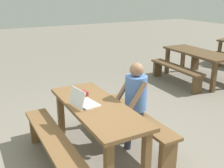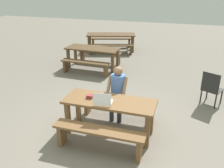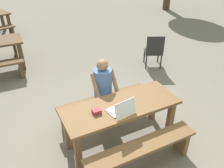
{
  "view_description": "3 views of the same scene",
  "coord_description": "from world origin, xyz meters",
  "px_view_note": "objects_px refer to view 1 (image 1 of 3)",
  "views": [
    {
      "loc": [
        3.02,
        -1.41,
        2.19
      ],
      "look_at": [
        -0.03,
        0.25,
        1.0
      ],
      "focal_mm": 43.4,
      "sensor_mm": 36.0,
      "label": 1
    },
    {
      "loc": [
        1.34,
        -4.07,
        2.93
      ],
      "look_at": [
        -0.03,
        0.25,
        1.0
      ],
      "focal_mm": 38.74,
      "sensor_mm": 36.0,
      "label": 2
    },
    {
      "loc": [
        -1.45,
        -2.56,
        2.97
      ],
      "look_at": [
        -0.03,
        0.25,
        1.0
      ],
      "focal_mm": 38.22,
      "sensor_mm": 36.0,
      "label": 3
    }
  ],
  "objects_px": {
    "picnic_table_front": "(97,114)",
    "person_seated": "(134,98)",
    "laptop": "(83,101)",
    "picnic_table_mid": "(198,56)",
    "small_pouch": "(84,93)"
  },
  "relations": [
    {
      "from": "person_seated",
      "to": "picnic_table_mid",
      "type": "distance_m",
      "value": 3.61
    },
    {
      "from": "picnic_table_front",
      "to": "picnic_table_mid",
      "type": "relative_size",
      "value": 0.96
    },
    {
      "from": "laptop",
      "to": "picnic_table_mid",
      "type": "height_order",
      "value": "laptop"
    },
    {
      "from": "laptop",
      "to": "small_pouch",
      "type": "xyz_separation_m",
      "value": [
        -0.33,
        0.15,
        -0.03
      ]
    },
    {
      "from": "picnic_table_front",
      "to": "small_pouch",
      "type": "distance_m",
      "value": 0.44
    },
    {
      "from": "small_pouch",
      "to": "picnic_table_mid",
      "type": "relative_size",
      "value": 0.06
    },
    {
      "from": "picnic_table_front",
      "to": "laptop",
      "type": "distance_m",
      "value": 0.26
    },
    {
      "from": "picnic_table_front",
      "to": "small_pouch",
      "type": "bearing_deg",
      "value": -178.2
    },
    {
      "from": "picnic_table_front",
      "to": "person_seated",
      "type": "xyz_separation_m",
      "value": [
        -0.01,
        0.6,
        0.11
      ]
    },
    {
      "from": "person_seated",
      "to": "laptop",
      "type": "bearing_deg",
      "value": -95.26
    },
    {
      "from": "small_pouch",
      "to": "picnic_table_mid",
      "type": "distance_m",
      "value": 3.99
    },
    {
      "from": "picnic_table_front",
      "to": "person_seated",
      "type": "bearing_deg",
      "value": 90.95
    },
    {
      "from": "picnic_table_front",
      "to": "picnic_table_mid",
      "type": "height_order",
      "value": "picnic_table_mid"
    },
    {
      "from": "small_pouch",
      "to": "person_seated",
      "type": "bearing_deg",
      "value": 56.56
    },
    {
      "from": "person_seated",
      "to": "small_pouch",
      "type": "bearing_deg",
      "value": -123.44
    }
  ]
}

